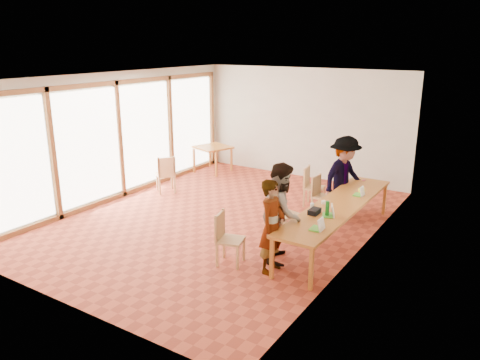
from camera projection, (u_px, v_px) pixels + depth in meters
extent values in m
plane|color=#AE432A|center=(222.00, 219.00, 10.04)|extent=(8.00, 8.00, 0.00)
cube|color=beige|center=(304.00, 123.00, 12.84)|extent=(6.00, 0.10, 3.00)
cube|color=beige|center=(54.00, 207.00, 6.37)|extent=(6.00, 0.10, 3.00)
cube|color=beige|center=(364.00, 172.00, 8.06)|extent=(0.10, 8.00, 3.00)
cube|color=white|center=(119.00, 136.00, 11.13)|extent=(0.10, 8.00, 3.00)
cube|color=white|center=(220.00, 76.00, 9.18)|extent=(6.00, 8.00, 0.04)
cube|color=#C6702C|center=(338.00, 205.00, 8.72)|extent=(0.80, 4.00, 0.05)
cube|color=#C6702C|center=(272.00, 259.00, 7.43)|extent=(0.06, 0.06, 0.70)
cube|color=#C6702C|center=(354.00, 194.00, 10.57)|extent=(0.06, 0.06, 0.70)
cube|color=#C6702C|center=(311.00, 269.00, 7.08)|extent=(0.06, 0.06, 0.70)
cube|color=#C6702C|center=(385.00, 199.00, 10.22)|extent=(0.06, 0.06, 0.70)
cube|color=#C6702C|center=(213.00, 147.00, 13.51)|extent=(0.90, 0.90, 0.05)
cube|color=#C6702C|center=(194.00, 161.00, 13.50)|extent=(0.05, 0.05, 0.70)
cube|color=#C6702C|center=(210.00, 156.00, 14.13)|extent=(0.05, 0.05, 0.70)
cube|color=#C6702C|center=(216.00, 165.00, 13.10)|extent=(0.05, 0.05, 0.70)
cube|color=#C6702C|center=(231.00, 159.00, 13.73)|extent=(0.05, 0.05, 0.70)
cube|color=tan|center=(231.00, 240.00, 7.91)|extent=(0.52, 0.52, 0.04)
cube|color=tan|center=(220.00, 226.00, 7.90)|extent=(0.15, 0.42, 0.44)
cube|color=tan|center=(285.00, 214.00, 9.00)|extent=(0.56, 0.56, 0.04)
cube|color=tan|center=(277.00, 199.00, 9.08)|extent=(0.17, 0.45, 0.48)
cube|color=tan|center=(314.00, 188.00, 10.75)|extent=(0.48, 0.48, 0.04)
cube|color=tan|center=(307.00, 177.00, 10.75)|extent=(0.11, 0.43, 0.44)
cube|color=tan|center=(323.00, 197.00, 10.18)|extent=(0.43, 0.43, 0.04)
cube|color=tan|center=(316.00, 185.00, 10.21)|extent=(0.06, 0.41, 0.42)
cube|color=tan|center=(166.00, 175.00, 11.74)|extent=(0.62, 0.62, 0.04)
cube|color=tan|center=(167.00, 167.00, 11.49)|extent=(0.31, 0.37, 0.46)
imported|color=gray|center=(272.00, 226.00, 7.57)|extent=(0.39, 0.58, 1.57)
imported|color=gray|center=(282.00, 212.00, 7.98)|extent=(0.93, 1.03, 1.73)
imported|color=gray|center=(344.00, 177.00, 9.93)|extent=(0.98, 1.30, 1.78)
cube|color=#4FC635|center=(316.00, 229.00, 7.55)|extent=(0.18, 0.25, 0.03)
cube|color=white|center=(321.00, 224.00, 7.48)|extent=(0.08, 0.22, 0.20)
cube|color=#4FC635|center=(328.00, 215.00, 8.13)|extent=(0.25, 0.29, 0.03)
cube|color=white|center=(333.00, 211.00, 8.09)|extent=(0.15, 0.24, 0.20)
cube|color=#4FC635|center=(358.00, 195.00, 9.21)|extent=(0.16, 0.23, 0.02)
cube|color=white|center=(362.00, 191.00, 9.15)|extent=(0.07, 0.21, 0.18)
imported|color=yellow|center=(362.00, 191.00, 9.32)|extent=(0.18, 0.18, 0.11)
cylinder|color=#146B1F|center=(327.00, 209.00, 8.06)|extent=(0.07, 0.07, 0.28)
cylinder|color=silver|center=(312.00, 206.00, 8.51)|extent=(0.07, 0.07, 0.09)
cylinder|color=white|center=(323.00, 202.00, 8.72)|extent=(0.08, 0.08, 0.06)
cube|color=#D14258|center=(364.00, 180.00, 10.18)|extent=(0.05, 0.10, 0.01)
cube|color=black|center=(314.00, 211.00, 8.21)|extent=(0.16, 0.26, 0.09)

